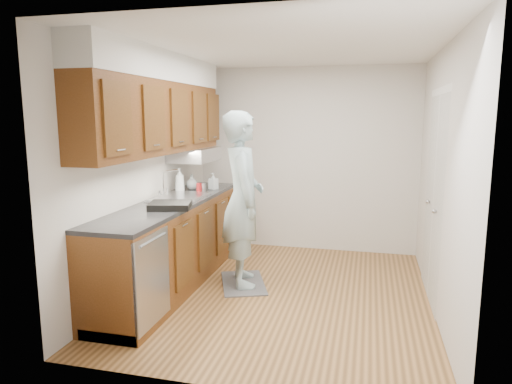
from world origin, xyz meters
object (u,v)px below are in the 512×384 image
person (243,188)px  soda_can (199,188)px  soap_bottle_a (180,180)px  dish_rack (170,205)px  steel_can (203,188)px  soap_bottle_c (192,182)px  soap_bottle_b (213,181)px

person → soda_can: size_ratio=18.09×
soap_bottle_a → dish_rack: 0.98m
steel_can → soap_bottle_c: bearing=139.0°
soap_bottle_c → soda_can: soap_bottle_c is taller
dish_rack → soap_bottle_c: bearing=86.7°
person → dish_rack: 0.83m
soap_bottle_a → person: bearing=-22.1°
soap_bottle_b → soap_bottle_c: (-0.26, -0.06, -0.01)m
person → soap_bottle_c: bearing=31.5°
soda_can → dish_rack: bearing=-86.5°
soda_can → dish_rack: soda_can is taller
steel_can → soap_bottle_a: bearing=-165.0°
person → soap_bottle_c: person is taller
soap_bottle_c → soda_can: (0.19, -0.24, -0.03)m
soap_bottle_b → dish_rack: bearing=-90.7°
soap_bottle_b → dish_rack: size_ratio=0.51×
soap_bottle_b → soda_can: size_ratio=1.73×
soap_bottle_b → soap_bottle_c: bearing=-166.2°
soap_bottle_c → steel_can: bearing=-41.0°
soap_bottle_b → dish_rack: 1.25m
soap_bottle_c → dish_rack: bearing=-78.3°
person → dish_rack: (-0.59, -0.57, -0.11)m
soap_bottle_b → dish_rack: (-0.01, -1.25, -0.07)m
soap_bottle_a → dish_rack: bearing=-72.3°
soap_bottle_b → steel_can: 0.26m
soap_bottle_c → dish_rack: 1.21m
steel_can → dish_rack: bearing=-88.4°
soap_bottle_a → soda_can: bearing=4.1°
soap_bottle_c → soda_can: bearing=-52.2°
person → dish_rack: size_ratio=5.36×
soap_bottle_c → soda_can: 0.31m
soap_bottle_c → steel_can: soap_bottle_c is taller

